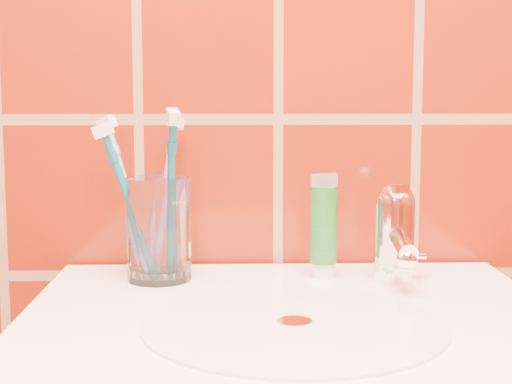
{
  "coord_description": "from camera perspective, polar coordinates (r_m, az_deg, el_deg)",
  "views": [
    {
      "loc": [
        -0.06,
        0.17,
        1.08
      ],
      "look_at": [
        -0.03,
        1.08,
        0.96
      ],
      "focal_mm": 55.0,
      "sensor_mm": 36.0,
      "label": 1
    }
  ],
  "objects": [
    {
      "name": "glass_tumbler",
      "position": [
        0.95,
        -7.1,
        -2.7
      ],
      "size": [
        0.08,
        0.08,
        0.13
      ],
      "primitive_type": "cylinder",
      "rotation": [
        0.0,
        0.0,
        -0.01
      ],
      "color": "white",
      "rests_on": "pedestal_sink"
    },
    {
      "name": "toothbrush_1",
      "position": [
        0.97,
        -9.17,
        -0.53
      ],
      "size": [
        0.16,
        0.16,
        0.21
      ],
      "primitive_type": null,
      "rotation": [
        0.4,
        0.0,
        -2.25
      ],
      "color": "#7B9FDB",
      "rests_on": "glass_tumbler"
    },
    {
      "name": "toothbrush_0",
      "position": [
        0.93,
        -6.24,
        -0.49
      ],
      "size": [
        0.07,
        0.13,
        0.23
      ],
      "primitive_type": null,
      "rotation": [
        0.26,
        0.0,
        0.25
      ],
      "color": "navy",
      "rests_on": "glass_tumbler"
    },
    {
      "name": "toothpaste_tube",
      "position": [
        0.96,
        4.94,
        -2.73
      ],
      "size": [
        0.04,
        0.03,
        0.13
      ],
      "rotation": [
        0.0,
        0.0,
        0.43
      ],
      "color": "white",
      "rests_on": "pedestal_sink"
    },
    {
      "name": "faucet",
      "position": [
        0.96,
        10.09,
        -2.69
      ],
      "size": [
        0.05,
        0.11,
        0.12
      ],
      "color": "white",
      "rests_on": "pedestal_sink"
    },
    {
      "name": "toothbrush_3",
      "position": [
        0.94,
        -9.08,
        -0.92
      ],
      "size": [
        0.09,
        0.09,
        0.19
      ],
      "primitive_type": null,
      "rotation": [
        0.34,
        0.0,
        -1.59
      ],
      "color": "#0D6174",
      "rests_on": "glass_tumbler"
    },
    {
      "name": "toothbrush_2",
      "position": [
        0.98,
        -6.71,
        -0.35
      ],
      "size": [
        0.11,
        0.15,
        0.22
      ],
      "primitive_type": null,
      "rotation": [
        0.34,
        0.0,
        2.71
      ],
      "color": "#854BA2",
      "rests_on": "glass_tumbler"
    }
  ]
}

